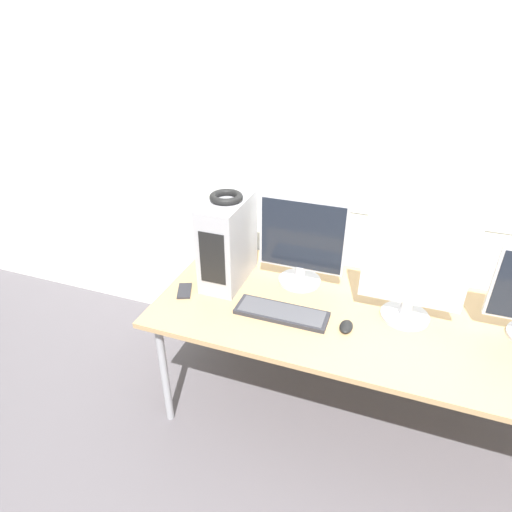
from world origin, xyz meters
The scene contains 10 objects.
ground_plane centered at (0.00, 0.00, 0.00)m, with size 14.00×14.00×0.00m, color #565156.
wall_back centered at (0.00, 1.00, 1.35)m, with size 8.00×0.07×2.70m.
desk centered at (0.00, 0.43, 0.67)m, with size 2.37×0.87×0.71m.
pc_tower centered at (-0.91, 0.51, 0.94)m, with size 0.19×0.39×0.46m.
headphones centered at (-0.91, 0.51, 1.18)m, with size 0.17×0.17×0.03m.
monitor_main centered at (-0.54, 0.62, 0.95)m, with size 0.45×0.23×0.48m.
monitor_right_near centered at (0.01, 0.48, 0.95)m, with size 0.46×0.23×0.49m.
keyboard centered at (-0.55, 0.30, 0.72)m, with size 0.45×0.15×0.02m.
mouse centered at (-0.24, 0.30, 0.72)m, with size 0.06×0.10×0.03m.
cell_phone centered at (-1.08, 0.32, 0.71)m, with size 0.12×0.15×0.01m.
Camera 1 is at (-0.10, -1.29, 1.97)m, focal length 30.00 mm.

